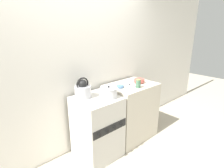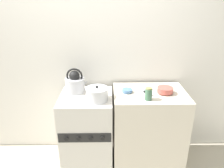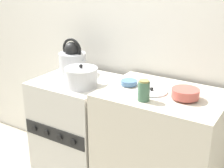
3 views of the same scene
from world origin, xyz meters
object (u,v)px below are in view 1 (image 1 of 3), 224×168
object	(u,v)px
kettle	(83,90)
stove	(97,127)
loose_pot_lid	(130,85)
cooking_pot	(109,92)
enamel_bowl	(139,81)
storage_jar	(138,84)
small_ceramic_bowl	(120,86)

from	to	relation	value
kettle	stove	bearing A→B (deg)	-44.40
loose_pot_lid	cooking_pot	bearing A→B (deg)	-170.44
stove	kettle	size ratio (longest dim) A/B	3.21
loose_pot_lid	enamel_bowl	bearing A→B (deg)	0.14
cooking_pot	storage_jar	xyz separation A→B (m)	(0.53, -0.07, 0.03)
cooking_pot	enamel_bowl	xyz separation A→B (m)	(0.74, 0.09, 0.00)
kettle	storage_jar	size ratio (longest dim) A/B	2.13
small_ceramic_bowl	storage_jar	xyz separation A→B (m)	(0.20, -0.18, 0.04)
kettle	enamel_bowl	xyz separation A→B (m)	(0.99, -0.14, -0.03)
storage_jar	kettle	bearing A→B (deg)	159.47
enamel_bowl	stove	bearing A→B (deg)	179.06
stove	small_ceramic_bowl	distance (m)	0.68
stove	storage_jar	distance (m)	0.87
enamel_bowl	loose_pot_lid	bearing A→B (deg)	-179.86
kettle	storage_jar	bearing A→B (deg)	-20.53
stove	enamel_bowl	size ratio (longest dim) A/B	5.28
enamel_bowl	small_ceramic_bowl	size ratio (longest dim) A/B	1.51
small_ceramic_bowl	kettle	bearing A→B (deg)	169.18
stove	storage_jar	bearing A→B (deg)	-14.41
stove	kettle	distance (m)	0.59
cooking_pot	loose_pot_lid	world-z (taller)	cooking_pot
enamel_bowl	loose_pot_lid	size ratio (longest dim) A/B	0.83
kettle	enamel_bowl	distance (m)	1.00
storage_jar	cooking_pot	bearing A→B (deg)	172.63
enamel_bowl	storage_jar	size ratio (longest dim) A/B	1.29
kettle	small_ceramic_bowl	world-z (taller)	kettle
small_ceramic_bowl	storage_jar	distance (m)	0.27
kettle	enamel_bowl	world-z (taller)	kettle
cooking_pot	storage_jar	size ratio (longest dim) A/B	1.78
stove	enamel_bowl	bearing A→B (deg)	-0.94
small_ceramic_bowl	loose_pot_lid	world-z (taller)	small_ceramic_bowl
kettle	cooking_pot	distance (m)	0.34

